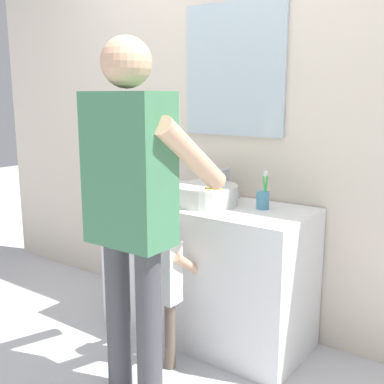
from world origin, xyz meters
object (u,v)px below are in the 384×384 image
soap_bottle (162,186)px  toothbrush_cup (263,199)px  child_toddler (163,279)px  adult_parent (132,192)px

soap_bottle → toothbrush_cup: bearing=6.2°
soap_bottle → child_toddler: 0.65m
toothbrush_cup → soap_bottle: bearing=-173.8°
child_toddler → toothbrush_cup: bearing=56.0°
soap_bottle → child_toddler: bearing=-50.6°
toothbrush_cup → adult_parent: size_ratio=0.13×
child_toddler → soap_bottle: bearing=129.4°
toothbrush_cup → child_toddler: toothbrush_cup is taller
toothbrush_cup → soap_bottle: size_ratio=1.25×
toothbrush_cup → child_toddler: bearing=-124.0°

